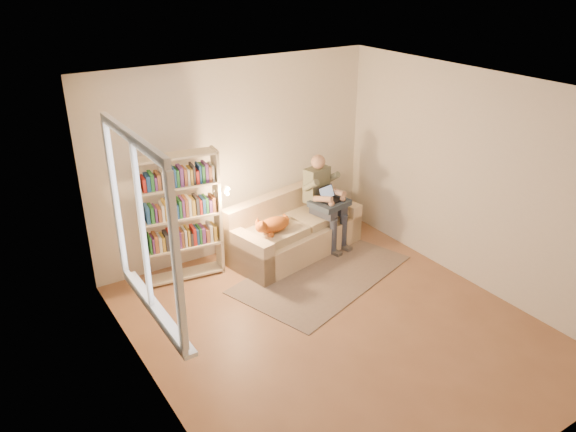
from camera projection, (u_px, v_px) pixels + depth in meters
floor at (336, 327)px, 6.19m from camera, size 4.50×4.50×0.00m
ceiling at (347, 92)px, 5.10m from camera, size 4.00×4.50×0.02m
wall_left at (151, 276)px, 4.66m from camera, size 0.02×4.50×2.60m
wall_right at (475, 181)px, 6.63m from camera, size 0.02×4.50×2.60m
wall_back at (236, 159)px, 7.36m from camera, size 4.00×0.02×2.60m
wall_front at (538, 336)px, 3.93m from camera, size 4.00×0.02×2.60m
window at (147, 257)px, 4.81m from camera, size 0.12×1.52×1.69m
sofa at (292, 232)px, 7.67m from camera, size 1.99×1.19×0.79m
person at (323, 196)px, 7.67m from camera, size 0.45×0.62×1.31m
cat at (274, 224)px, 7.17m from camera, size 0.64×0.32×0.24m
blanket at (327, 204)px, 7.59m from camera, size 0.55×0.48×0.08m
laptop at (326, 198)px, 7.56m from camera, size 0.31×0.29×0.22m
bookshelf at (180, 212)px, 6.79m from camera, size 1.09×0.44×1.65m
rug at (321, 274)px, 7.21m from camera, size 2.54×1.94×0.01m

